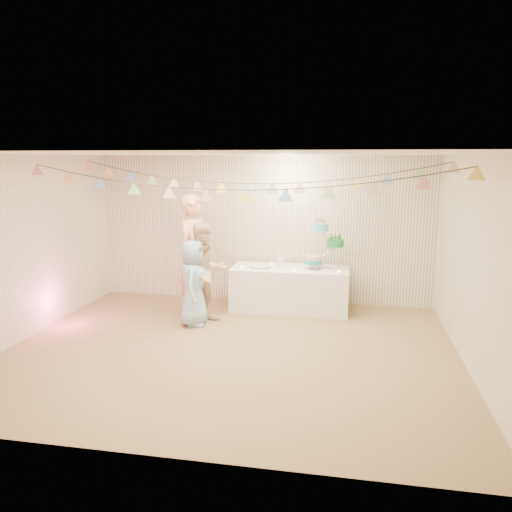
% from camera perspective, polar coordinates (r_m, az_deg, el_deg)
% --- Properties ---
extents(floor, '(6.00, 6.00, 0.00)m').
position_cam_1_polar(floor, '(6.85, -2.92, -10.70)').
color(floor, olive).
rests_on(floor, ground).
extents(ceiling, '(6.00, 6.00, 0.00)m').
position_cam_1_polar(ceiling, '(6.37, -3.15, 11.60)').
color(ceiling, white).
rests_on(ceiling, ground).
extents(back_wall, '(6.00, 6.00, 0.00)m').
position_cam_1_polar(back_wall, '(8.90, 0.74, 3.05)').
color(back_wall, white).
rests_on(back_wall, ground).
extents(front_wall, '(6.00, 6.00, 0.00)m').
position_cam_1_polar(front_wall, '(4.17, -11.14, -6.44)').
color(front_wall, white).
rests_on(front_wall, ground).
extents(left_wall, '(5.00, 5.00, 0.00)m').
position_cam_1_polar(left_wall, '(7.75, -25.15, 0.80)').
color(left_wall, white).
rests_on(left_wall, ground).
extents(right_wall, '(5.00, 5.00, 0.00)m').
position_cam_1_polar(right_wall, '(6.48, 23.70, -0.90)').
color(right_wall, white).
rests_on(right_wall, ground).
extents(table, '(1.96, 0.78, 0.74)m').
position_cam_1_polar(table, '(8.50, 3.88, -3.77)').
color(table, silver).
rests_on(table, floor).
extents(cake_stand, '(0.70, 0.41, 0.78)m').
position_cam_1_polar(cake_stand, '(8.34, 7.75, 1.31)').
color(cake_stand, silver).
rests_on(cake_stand, table).
extents(cake_bottom, '(0.31, 0.31, 0.15)m').
position_cam_1_polar(cake_bottom, '(8.35, 6.64, -0.79)').
color(cake_bottom, teal).
rests_on(cake_bottom, cake_stand).
extents(cake_middle, '(0.27, 0.27, 0.22)m').
position_cam_1_polar(cake_middle, '(8.43, 8.99, 1.13)').
color(cake_middle, '#1A7830').
rests_on(cake_middle, cake_stand).
extents(cake_top_tier, '(0.25, 0.25, 0.19)m').
position_cam_1_polar(cake_top_tier, '(8.28, 7.36, 2.89)').
color(cake_top_tier, '#4CC7F1').
rests_on(cake_top_tier, cake_stand).
extents(platter, '(0.36, 0.36, 0.02)m').
position_cam_1_polar(platter, '(8.43, 0.52, -1.14)').
color(platter, white).
rests_on(platter, table).
extents(posy, '(0.13, 0.13, 0.15)m').
position_cam_1_polar(posy, '(8.46, 2.83, -0.63)').
color(posy, white).
rests_on(posy, table).
extents(person_adult_a, '(0.70, 0.84, 1.98)m').
position_cam_1_polar(person_adult_a, '(8.23, -6.96, 0.13)').
color(person_adult_a, '#E99D7A').
rests_on(person_adult_a, floor).
extents(person_adult_b, '(0.97, 0.98, 1.59)m').
position_cam_1_polar(person_adult_b, '(7.77, -5.79, -1.98)').
color(person_adult_b, tan).
rests_on(person_adult_b, floor).
extents(person_child, '(0.48, 0.69, 1.33)m').
position_cam_1_polar(person_child, '(7.72, -7.15, -3.08)').
color(person_child, '#8EB1CA').
rests_on(person_child, floor).
extents(bunting_back, '(5.60, 1.10, 0.40)m').
position_cam_1_polar(bunting_back, '(7.44, -1.11, 9.60)').
color(bunting_back, pink).
rests_on(bunting_back, ceiling).
extents(bunting_front, '(5.60, 0.90, 0.36)m').
position_cam_1_polar(bunting_front, '(6.17, -3.57, 9.01)').
color(bunting_front, '#72A5E5').
rests_on(bunting_front, ceiling).
extents(tealight_0, '(0.04, 0.04, 0.03)m').
position_cam_1_polar(tealight_0, '(8.39, -1.64, -1.25)').
color(tealight_0, '#FFD88C').
rests_on(tealight_0, table).
extents(tealight_1, '(0.04, 0.04, 0.03)m').
position_cam_1_polar(tealight_1, '(8.63, 1.74, -0.91)').
color(tealight_1, '#FFD88C').
rests_on(tealight_1, table).
extents(tealight_2, '(0.04, 0.04, 0.03)m').
position_cam_1_polar(tealight_2, '(8.18, 4.43, -1.60)').
color(tealight_2, '#FFD88C').
rests_on(tealight_2, table).
extents(tealight_3, '(0.04, 0.04, 0.03)m').
position_cam_1_polar(tealight_3, '(8.59, 6.40, -1.03)').
color(tealight_3, '#FFD88C').
rests_on(tealight_3, table).
extents(tealight_4, '(0.04, 0.04, 0.03)m').
position_cam_1_polar(tealight_4, '(8.18, 9.48, -1.72)').
color(tealight_4, '#FFD88C').
rests_on(tealight_4, table).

